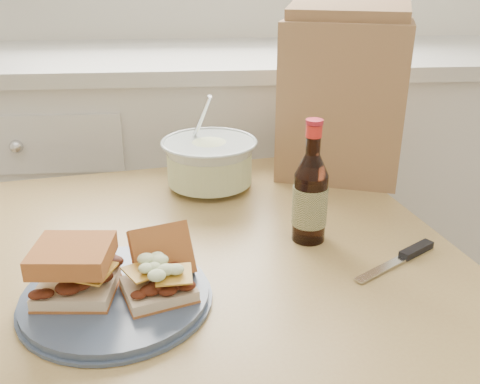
{
  "coord_description": "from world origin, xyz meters",
  "views": [
    {
      "loc": [
        -0.03,
        0.01,
        1.2
      ],
      "look_at": [
        0.05,
        0.93,
        0.8
      ],
      "focal_mm": 40.0,
      "sensor_mm": 36.0,
      "label": 1
    }
  ],
  "objects": [
    {
      "name": "sandwich_right",
      "position": [
        -0.09,
        0.71,
        0.77
      ],
      "size": [
        0.12,
        0.16,
        0.08
      ],
      "rotation": [
        0.0,
        0.0,
        0.33
      ],
      "color": "#CDB590",
      "rests_on": "plate"
    },
    {
      "name": "cabinet_run",
      "position": [
        -0.0,
        1.7,
        0.47
      ],
      "size": [
        2.5,
        0.64,
        0.94
      ],
      "color": "silver",
      "rests_on": "ground"
    },
    {
      "name": "beer_bottle",
      "position": [
        0.17,
        0.88,
        0.81
      ],
      "size": [
        0.06,
        0.06,
        0.23
      ],
      "rotation": [
        0.0,
        0.0,
        0.26
      ],
      "color": "black",
      "rests_on": "dining_table"
    },
    {
      "name": "coleslaw_bowl",
      "position": [
        0.0,
        1.14,
        0.77
      ],
      "size": [
        0.22,
        0.22,
        0.21
      ],
      "color": "silver",
      "rests_on": "dining_table"
    },
    {
      "name": "knife",
      "position": [
        0.34,
        0.8,
        0.72
      ],
      "size": [
        0.17,
        0.12,
        0.01
      ],
      "rotation": [
        0.0,
        0.0,
        0.58
      ],
      "color": "silver",
      "rests_on": "dining_table"
    },
    {
      "name": "sandwich_left",
      "position": [
        -0.21,
        0.7,
        0.78
      ],
      "size": [
        0.12,
        0.11,
        0.08
      ],
      "rotation": [
        0.0,
        0.0,
        -0.09
      ],
      "color": "#CDB590",
      "rests_on": "plate"
    },
    {
      "name": "dining_table",
      "position": [
        -0.01,
        0.86,
        0.61
      ],
      "size": [
        1.0,
        1.0,
        0.72
      ],
      "rotation": [
        0.0,
        0.0,
        0.17
      ],
      "color": "tan",
      "rests_on": "ground"
    },
    {
      "name": "plate",
      "position": [
        -0.16,
        0.7,
        0.73
      ],
      "size": [
        0.28,
        0.28,
        0.02
      ],
      "primitive_type": "cylinder",
      "color": "#3E4C65",
      "rests_on": "dining_table"
    },
    {
      "name": "paper_bag",
      "position": [
        0.31,
        1.2,
        0.9
      ],
      "size": [
        0.32,
        0.26,
        0.36
      ],
      "primitive_type": "cube",
      "rotation": [
        0.0,
        0.0,
        -0.34
      ],
      "color": "#99694A",
      "rests_on": "dining_table"
    }
  ]
}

